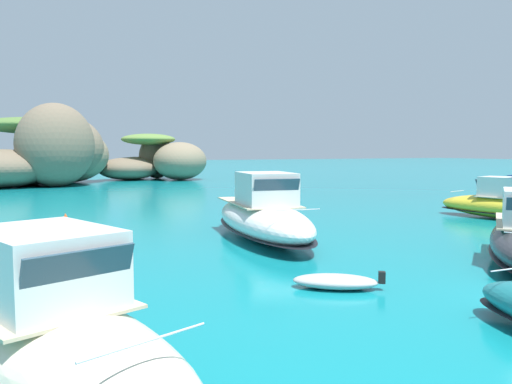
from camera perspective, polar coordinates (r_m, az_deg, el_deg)
name	(u,v)px	position (r m, az deg, el deg)	size (l,w,h in m)	color
islet_large	(50,152)	(69.33, -22.07, 4.18)	(21.07, 20.43, 9.73)	#756651
islet_small	(155,161)	(75.59, -11.26, 3.44)	(16.76, 15.19, 6.62)	#84755B
motorboat_yellow	(509,205)	(34.97, 26.42, -1.32)	(4.87, 9.21, 2.76)	yellow
motorboat_white	(263,217)	(24.38, 0.78, -2.78)	(4.97, 11.30, 3.21)	white
motorboat_cream	(37,327)	(10.63, -23.33, -13.73)	(6.00, 10.13, 2.86)	beige
dinghy_tender	(336,281)	(16.08, 8.91, -9.85)	(2.77, 2.37, 0.58)	#B2B2B2
channel_buoy	(66,239)	(24.10, -20.48, -4.94)	(0.56, 0.56, 1.48)	#E54C19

